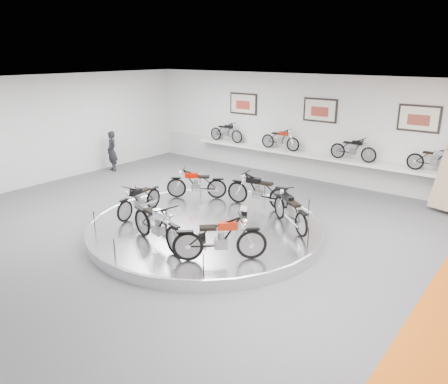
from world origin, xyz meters
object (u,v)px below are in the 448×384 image
Objects in this scene: bike_d at (139,199)px; bike_f at (220,238)px; shelf at (314,156)px; visitor at (112,151)px; bike_b at (258,190)px; bike_e at (157,224)px; bike_c at (196,184)px; display_platform at (206,228)px; bike_a at (290,210)px.

bike_f is (3.59, -0.85, 0.07)m from bike_d.
bike_d is at bearing -105.10° from shelf.
bike_b is at bearing 11.06° from visitor.
bike_e is 1.70m from bike_f.
bike_c is at bearing 5.77° from bike_b.
bike_f is at bearing -42.01° from display_platform.
bike_d is (-1.91, -0.67, 0.61)m from display_platform.
bike_a is 0.93× the size of bike_f.
bike_f is at bearing 104.31° from bike_c.
display_platform is at bearing -3.85° from visitor.
visitor is (-7.75, 0.73, 0.02)m from bike_b.
bike_b is 1.05× the size of visitor.
bike_b reaches higher than shelf.
visitor is at bearing -153.45° from shelf.
bike_e is (0.01, -8.20, -0.16)m from shelf.
shelf is 8.20m from bike_e.
bike_a reaches higher than bike_d.
shelf is 8.09m from bike_f.
shelf is at bearing -34.58° from bike_a.
bike_f is (1.67, 0.29, -0.01)m from bike_e.
bike_c is (-3.57, 0.33, -0.01)m from bike_a.
bike_f is at bearing -78.01° from shelf.
bike_a is 0.96× the size of bike_b.
bike_b is at bearing 79.10° from display_platform.
display_platform is 3.93× the size of bike_c.
display_platform is 2.35m from bike_a.
bike_c is 3.66m from bike_e.
bike_b is 1.07× the size of bike_c.
bike_d is at bearing -160.77° from display_platform.
shelf is 4.43m from bike_b.
bike_c is (-1.62, -4.93, -0.22)m from shelf.
bike_e is (-0.38, -3.79, 0.02)m from bike_b.
bike_f is at bearing -8.66° from visitor.
bike_d is at bearing 60.14° from bike_a.
bike_b is (-1.57, 0.85, 0.02)m from bike_a.
bike_f is at bearing 119.20° from bike_a.
visitor is (-5.75, 1.24, 0.05)m from bike_c.
bike_c is at bearing 164.23° from bike_d.
bike_a is at bearing 30.31° from display_platform.
bike_a is 0.91× the size of bike_e.
display_platform is 2.28m from bike_c.
bike_a is 1.79m from bike_b.
visitor is at bearing 25.44° from bike_a.
bike_c is at bearing 128.67° from bike_e.
bike_d is 6.43m from visitor.
bike_a is at bearing 68.78° from bike_e.
bike_e reaches higher than bike_c.
visitor reaches higher than bike_a.
visitor is at bearing -45.75° from bike_c.
visitor reaches higher than bike_d.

